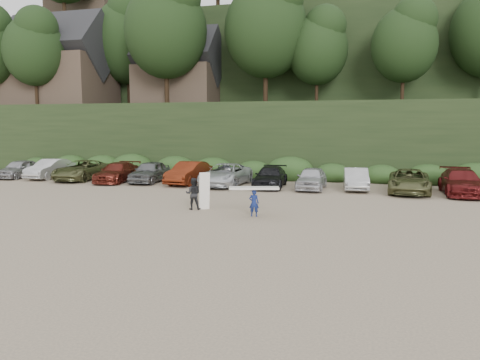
% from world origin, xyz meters
% --- Properties ---
extents(ground, '(120.00, 120.00, 0.00)m').
position_xyz_m(ground, '(0.00, 0.00, 0.00)').
color(ground, tan).
rests_on(ground, ground).
extents(hillside_backdrop, '(90.00, 41.50, 28.00)m').
position_xyz_m(hillside_backdrop, '(-0.26, 35.93, 11.22)').
color(hillside_backdrop, black).
rests_on(hillside_backdrop, ground).
extents(parked_cars, '(39.42, 5.77, 1.58)m').
position_xyz_m(parked_cars, '(-1.19, 10.00, 0.75)').
color(parked_cars, '#A3A2A7').
rests_on(parked_cars, ground).
extents(child_surfer, '(2.38, 1.24, 1.38)m').
position_xyz_m(child_surfer, '(1.83, -0.02, 0.94)').
color(child_surfer, navy).
rests_on(child_surfer, ground).
extents(adult_surfer, '(1.28, 0.76, 1.88)m').
position_xyz_m(adult_surfer, '(-1.47, 0.88, 0.81)').
color(adult_surfer, black).
rests_on(adult_surfer, ground).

